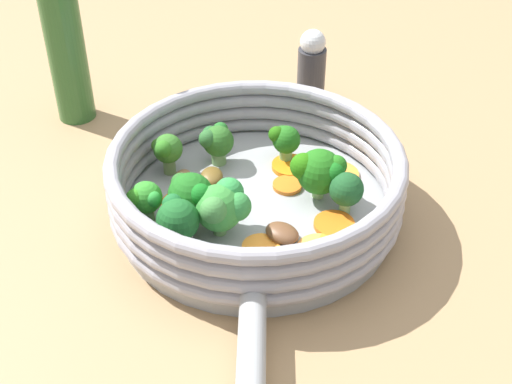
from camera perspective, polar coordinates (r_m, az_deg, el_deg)
ground_plane at (r=0.73m, az=-0.00°, el=-1.98°), size 4.00×4.00×0.00m
skillet at (r=0.72m, az=-0.00°, el=-1.47°), size 0.28×0.28×0.02m
skillet_rim_wall at (r=0.70m, az=-0.00°, el=1.08°), size 0.29×0.29×0.06m
skillet_rivet_left at (r=0.62m, az=-2.78°, el=-8.08°), size 0.01×0.01×0.01m
skillet_rivet_right at (r=0.62m, az=2.35°, el=-8.15°), size 0.01×0.01×0.01m
carrot_slice_0 at (r=0.72m, az=-5.99°, el=-0.93°), size 0.06×0.06×0.00m
carrot_slice_1 at (r=0.74m, az=2.52°, el=0.54°), size 0.03×0.03×0.00m
carrot_slice_2 at (r=0.67m, az=6.50°, el=-4.01°), size 0.05×0.05×0.00m
carrot_slice_3 at (r=0.71m, az=-3.54°, el=-1.20°), size 0.04×0.04×0.00m
carrot_slice_4 at (r=0.76m, az=6.50°, el=1.43°), size 0.07×0.07×0.00m
carrot_slice_5 at (r=0.67m, az=0.39°, el=-4.44°), size 0.05×0.05×0.00m
carrot_slice_6 at (r=0.69m, az=6.27°, el=-2.60°), size 0.05×0.05×0.00m
carrot_slice_7 at (r=0.66m, az=5.13°, el=-4.72°), size 0.06×0.06×0.00m
carrot_slice_8 at (r=0.77m, az=2.75°, el=2.10°), size 0.05×0.05×0.01m
broccoli_floret_0 at (r=0.71m, az=5.10°, el=1.69°), size 0.05×0.05×0.05m
broccoli_floret_1 at (r=0.76m, az=-3.20°, el=4.15°), size 0.04×0.04×0.04m
broccoli_floret_2 at (r=0.70m, az=7.08°, el=0.33°), size 0.03×0.04×0.04m
broccoli_floret_3 at (r=0.66m, az=-6.27°, el=-2.04°), size 0.04×0.04×0.05m
broccoli_floret_4 at (r=0.69m, az=-8.91°, el=-0.51°), size 0.04×0.03×0.04m
broccoli_floret_5 at (r=0.66m, az=-2.72°, el=-1.12°), size 0.06×0.05×0.05m
broccoli_floret_6 at (r=0.76m, az=2.30°, el=4.22°), size 0.03×0.03×0.04m
broccoli_floret_7 at (r=0.68m, az=-5.24°, el=-0.22°), size 0.04×0.05×0.05m
broccoli_floret_8 at (r=0.75m, az=-7.16°, el=3.37°), size 0.03×0.03×0.05m
mushroom_piece_0 at (r=0.74m, az=-3.72°, el=1.13°), size 0.04×0.04×0.01m
mushroom_piece_1 at (r=0.74m, az=-5.89°, el=1.18°), size 0.03×0.02×0.01m
mushroom_piece_2 at (r=0.67m, az=2.10°, el=-3.29°), size 0.03×0.03×0.01m
salt_shaker at (r=0.89m, az=4.46°, el=9.83°), size 0.03×0.03×0.10m
oil_bottle at (r=0.86m, az=-15.18°, el=12.24°), size 0.04×0.04×0.27m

